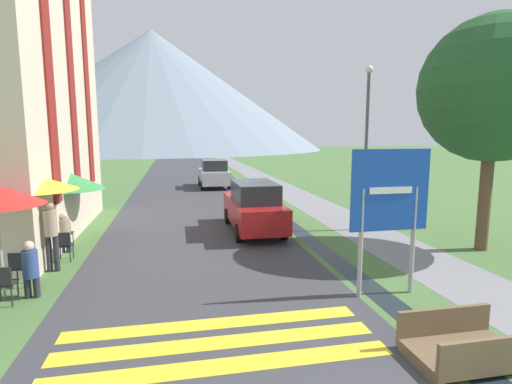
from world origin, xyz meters
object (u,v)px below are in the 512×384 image
(parked_car_near, at_px, (254,207))
(cafe_chair_near_left, at_px, (20,266))
(cafe_chair_far_left, at_px, (55,235))
(person_seated_near, at_px, (30,267))
(parked_car_far, at_px, (214,174))
(streetlamp, at_px, (367,136))
(footbridge, at_px, (465,347))
(cafe_chair_middle, at_px, (64,244))
(person_seated_far, at_px, (64,230))
(road_sign, at_px, (390,202))
(cafe_chair_nearest, at_px, (3,282))
(person_standing_terrace, at_px, (51,231))
(cafe_chair_far_right, at_px, (65,232))
(cafe_umbrella_rear_green, at_px, (71,181))
(tree_by_path, at_px, (494,90))
(cafe_umbrella_middle_yellow, at_px, (35,183))

(parked_car_near, relative_size, cafe_chair_near_left, 5.18)
(parked_car_near, bearing_deg, cafe_chair_far_left, -168.64)
(person_seated_near, bearing_deg, parked_car_far, 71.88)
(streetlamp, bearing_deg, footbridge, -106.17)
(cafe_chair_middle, height_order, person_seated_far, person_seated_far)
(person_seated_far, bearing_deg, parked_car_near, 13.44)
(streetlamp, bearing_deg, person_seated_far, -175.03)
(road_sign, relative_size, cafe_chair_nearest, 3.77)
(parked_car_far, distance_m, person_seated_near, 17.96)
(parked_car_far, relative_size, person_seated_far, 3.15)
(person_standing_terrace, height_order, streetlamp, streetlamp)
(person_standing_terrace, xyz_separation_m, streetlamp, (9.89, 2.57, 2.38))
(parked_car_far, relative_size, cafe_chair_far_right, 4.56)
(parked_car_far, relative_size, cafe_chair_near_left, 4.56)
(road_sign, height_order, cafe_chair_far_left, road_sign)
(person_standing_terrace, bearing_deg, person_seated_near, -88.56)
(person_standing_terrace, bearing_deg, parked_car_near, 28.08)
(cafe_chair_far_left, height_order, streetlamp, streetlamp)
(road_sign, distance_m, footbridge, 3.21)
(cafe_chair_far_right, relative_size, cafe_chair_nearest, 1.00)
(road_sign, height_order, footbridge, road_sign)
(cafe_chair_far_left, relative_size, person_standing_terrace, 0.47)
(parked_car_far, bearing_deg, cafe_chair_far_left, -114.28)
(person_standing_terrace, bearing_deg, cafe_umbrella_rear_green, 94.26)
(person_seated_far, bearing_deg, cafe_umbrella_rear_green, 94.08)
(footbridge, xyz_separation_m, parked_car_far, (-1.86, 21.07, 0.68))
(cafe_chair_far_right, distance_m, person_seated_far, 0.51)
(cafe_chair_far_left, xyz_separation_m, person_seated_near, (0.50, -3.58, 0.18))
(person_seated_near, bearing_deg, person_standing_terrace, 91.44)
(person_seated_far, bearing_deg, cafe_chair_near_left, -95.94)
(cafe_chair_middle, bearing_deg, cafe_chair_near_left, -112.84)
(cafe_umbrella_rear_green, relative_size, tree_by_path, 0.32)
(road_sign, distance_m, cafe_chair_far_left, 9.60)
(person_seated_near, relative_size, streetlamp, 0.21)
(cafe_chair_far_right, xyz_separation_m, streetlamp, (10.14, 0.41, 2.92))
(cafe_chair_middle, relative_size, cafe_chair_near_left, 1.00)
(road_sign, bearing_deg, streetlamp, 68.10)
(streetlamp, bearing_deg, person_standing_terrace, -165.41)
(footbridge, distance_m, streetlamp, 9.21)
(parked_car_near, xyz_separation_m, cafe_chair_far_left, (-6.34, -1.27, -0.40))
(parked_car_far, relative_size, cafe_chair_far_left, 4.56)
(road_sign, distance_m, cafe_chair_far_right, 9.59)
(road_sign, xyz_separation_m, cafe_chair_near_left, (-8.03, 2.08, -1.55))
(road_sign, relative_size, cafe_umbrella_rear_green, 1.43)
(cafe_chair_near_left, distance_m, cafe_umbrella_middle_yellow, 2.41)
(person_seated_near, bearing_deg, streetlamp, 23.53)
(person_seated_far, height_order, streetlamp, streetlamp)
(cafe_chair_nearest, distance_m, cafe_umbrella_rear_green, 5.53)
(parked_car_near, xyz_separation_m, cafe_umbrella_middle_yellow, (-6.40, -2.46, 1.32))
(parked_car_far, height_order, cafe_chair_nearest, parked_car_far)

